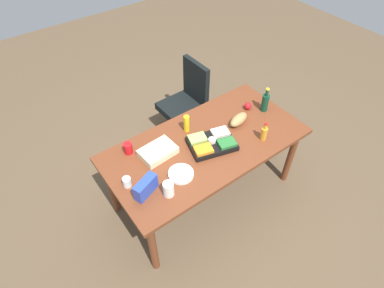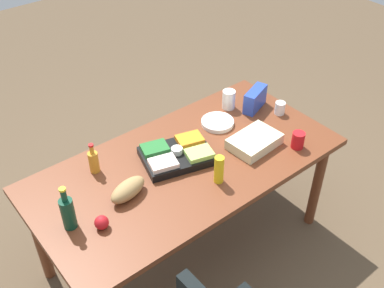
% 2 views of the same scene
% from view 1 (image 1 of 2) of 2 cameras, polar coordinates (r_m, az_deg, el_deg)
% --- Properties ---
extents(ground_plane, '(10.00, 10.00, 0.00)m').
position_cam_1_polar(ground_plane, '(3.63, 2.10, -8.63)').
color(ground_plane, brown).
extents(conference_table, '(1.92, 0.96, 0.79)m').
position_cam_1_polar(conference_table, '(3.08, 2.44, -0.96)').
color(conference_table, brown).
rests_on(conference_table, ground).
extents(office_chair, '(0.56, 0.56, 0.98)m').
position_cam_1_polar(office_chair, '(4.04, -1.16, 6.20)').
color(office_chair, gray).
rests_on(office_chair, ground).
extents(dressing_bottle, '(0.07, 0.07, 0.20)m').
position_cam_1_polar(dressing_bottle, '(3.08, 12.67, 1.90)').
color(dressing_bottle, orange).
rests_on(dressing_bottle, conference_table).
extents(red_solo_cup, '(0.09, 0.09, 0.11)m').
position_cam_1_polar(red_solo_cup, '(2.95, -11.29, -0.75)').
color(red_solo_cup, red).
rests_on(red_solo_cup, conference_table).
extents(mayo_jar, '(0.10, 0.10, 0.14)m').
position_cam_1_polar(mayo_jar, '(2.59, -4.20, -8.00)').
color(mayo_jar, white).
rests_on(mayo_jar, conference_table).
extents(veggie_tray, '(0.49, 0.40, 0.09)m').
position_cam_1_polar(veggie_tray, '(2.97, 3.56, 0.21)').
color(veggie_tray, black).
rests_on(veggie_tray, conference_table).
extents(wine_bottle, '(0.08, 0.08, 0.27)m').
position_cam_1_polar(wine_bottle, '(3.39, 12.86, 7.27)').
color(wine_bottle, '#0F3C28').
rests_on(wine_bottle, conference_table).
extents(sheet_cake, '(0.34, 0.24, 0.07)m').
position_cam_1_polar(sheet_cake, '(2.91, -6.08, -1.35)').
color(sheet_cake, beige).
rests_on(sheet_cake, conference_table).
extents(chip_bag_blue, '(0.23, 0.15, 0.15)m').
position_cam_1_polar(chip_bag_blue, '(2.62, -8.24, -7.60)').
color(chip_bag_blue, '#2743B0').
rests_on(chip_bag_blue, conference_table).
extents(paper_plate_stack, '(0.23, 0.23, 0.03)m').
position_cam_1_polar(paper_plate_stack, '(2.75, -1.98, -5.34)').
color(paper_plate_stack, white).
rests_on(paper_plate_stack, conference_table).
extents(bread_loaf, '(0.26, 0.16, 0.10)m').
position_cam_1_polar(bread_loaf, '(3.21, 8.27, 4.31)').
color(bread_loaf, '#9C7A48').
rests_on(bread_loaf, conference_table).
extents(apple_red, '(0.09, 0.09, 0.08)m').
position_cam_1_polar(apple_red, '(3.41, 9.91, 6.65)').
color(apple_red, '#B5161B').
rests_on(apple_red, conference_table).
extents(paper_cup, '(0.09, 0.09, 0.09)m').
position_cam_1_polar(paper_cup, '(2.71, -11.52, -6.58)').
color(paper_cup, white).
rests_on(paper_cup, conference_table).
extents(mustard_bottle, '(0.06, 0.06, 0.18)m').
position_cam_1_polar(mustard_bottle, '(3.08, -0.98, 3.65)').
color(mustard_bottle, yellow).
rests_on(mustard_bottle, conference_table).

